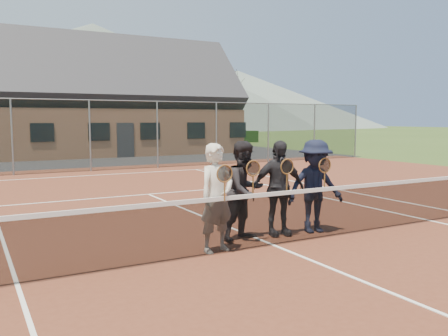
# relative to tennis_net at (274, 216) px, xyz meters

# --- Properties ---
(ground) EXTENTS (220.00, 220.00, 0.00)m
(ground) POSITION_rel_tennis_net_xyz_m (0.00, 20.00, -0.54)
(ground) COLOR #2F4619
(ground) RESTS_ON ground
(court_surface) EXTENTS (30.00, 30.00, 0.02)m
(court_surface) POSITION_rel_tennis_net_xyz_m (0.00, 0.00, -0.53)
(court_surface) COLOR #562819
(court_surface) RESTS_ON ground
(hedge_row) EXTENTS (40.00, 1.20, 1.10)m
(hedge_row) POSITION_rel_tennis_net_xyz_m (0.00, 32.00, 0.01)
(hedge_row) COLOR black
(hedge_row) RESTS_ON ground
(hill_centre) EXTENTS (120.00, 120.00, 22.00)m
(hill_centre) POSITION_rel_tennis_net_xyz_m (20.00, 95.00, 10.46)
(hill_centre) COLOR #506057
(hill_centre) RESTS_ON ground
(hill_east) EXTENTS (90.00, 90.00, 14.00)m
(hill_east) POSITION_rel_tennis_net_xyz_m (55.00, 95.00, 6.46)
(hill_east) COLOR slate
(hill_east) RESTS_ON ground
(court_markings) EXTENTS (11.03, 23.83, 0.01)m
(court_markings) POSITION_rel_tennis_net_xyz_m (0.00, 0.00, -0.51)
(court_markings) COLOR white
(court_markings) RESTS_ON court_surface
(tennis_net) EXTENTS (11.68, 0.08, 1.10)m
(tennis_net) POSITION_rel_tennis_net_xyz_m (0.00, 0.00, 0.00)
(tennis_net) COLOR slate
(tennis_net) RESTS_ON ground
(perimeter_fence) EXTENTS (30.07, 0.07, 3.02)m
(perimeter_fence) POSITION_rel_tennis_net_xyz_m (0.00, 13.50, 0.99)
(perimeter_fence) COLOR slate
(perimeter_fence) RESTS_ON ground
(clubhouse) EXTENTS (15.60, 8.20, 7.70)m
(clubhouse) POSITION_rel_tennis_net_xyz_m (4.00, 24.00, 3.45)
(clubhouse) COLOR #9E6B4C
(clubhouse) RESTS_ON ground
(tree_c) EXTENTS (3.20, 3.20, 7.77)m
(tree_c) POSITION_rel_tennis_net_xyz_m (2.00, 33.00, 5.25)
(tree_c) COLOR #342513
(tree_c) RESTS_ON ground
(tree_d) EXTENTS (3.20, 3.20, 7.77)m
(tree_d) POSITION_rel_tennis_net_xyz_m (12.00, 33.00, 5.25)
(tree_d) COLOR #372014
(tree_d) RESTS_ON ground
(tree_e) EXTENTS (3.20, 3.20, 7.77)m
(tree_e) POSITION_rel_tennis_net_xyz_m (18.00, 33.00, 5.25)
(tree_e) COLOR #332012
(tree_e) RESTS_ON ground
(player_a) EXTENTS (0.73, 0.56, 1.80)m
(player_a) POSITION_rel_tennis_net_xyz_m (-1.04, 0.16, 0.38)
(player_a) COLOR beige
(player_a) RESTS_ON court_surface
(player_b) EXTENTS (1.02, 0.89, 1.80)m
(player_b) POSITION_rel_tennis_net_xyz_m (-0.21, 0.62, 0.38)
(player_b) COLOR black
(player_b) RESTS_ON court_surface
(player_c) EXTENTS (1.12, 0.62, 1.80)m
(player_c) POSITION_rel_tennis_net_xyz_m (0.50, 0.59, 0.38)
(player_c) COLOR black
(player_c) RESTS_ON court_surface
(player_d) EXTENTS (1.27, 0.87, 1.80)m
(player_d) POSITION_rel_tennis_net_xyz_m (1.25, 0.44, 0.38)
(player_d) COLOR black
(player_d) RESTS_ON court_surface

